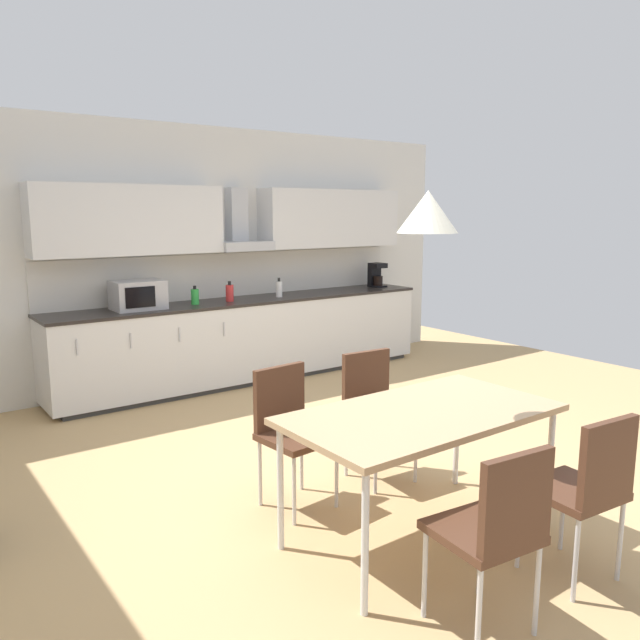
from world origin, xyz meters
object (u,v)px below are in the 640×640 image
(chair_near_left, at_px, (497,522))
(pendant_lamp, at_px, (428,212))
(dining_table, at_px, (422,419))
(chair_far_left, at_px, (289,422))
(bottle_green, at_px, (195,296))
(bottle_white, at_px, (279,289))
(microwave, at_px, (138,295))
(coffee_maker, at_px, (376,275))
(chair_far_right, at_px, (374,402))
(bottle_red, at_px, (230,293))
(chair_near_right, at_px, (587,481))

(chair_near_left, bearing_deg, pendant_lamp, 66.03)
(dining_table, relative_size, chair_far_left, 1.75)
(bottle_green, height_order, bottle_white, bottle_white)
(microwave, height_order, dining_table, microwave)
(coffee_maker, height_order, chair_far_right, coffee_maker)
(microwave, xyz_separation_m, bottle_red, (0.97, -0.04, -0.05))
(chair_far_left, xyz_separation_m, pendant_lamp, (0.35, -0.79, 1.29))
(pendant_lamp, bearing_deg, dining_table, -90.00)
(bottle_red, distance_m, chair_far_left, 2.93)
(pendant_lamp, bearing_deg, microwave, 94.61)
(bottle_red, distance_m, chair_near_right, 4.33)
(coffee_maker, relative_size, pendant_lamp, 0.94)
(chair_near_right, distance_m, chair_far_left, 1.73)
(chair_near_left, xyz_separation_m, chair_far_left, (0.00, 1.59, 0.00))
(coffee_maker, distance_m, chair_near_left, 5.40)
(microwave, distance_m, coffee_maker, 3.08)
(dining_table, distance_m, chair_near_left, 0.88)
(pendant_lamp, bearing_deg, bottle_red, 78.86)
(bottle_red, bearing_deg, chair_far_left, -111.02)
(microwave, relative_size, chair_far_right, 0.55)
(bottle_white, bearing_deg, dining_table, -110.39)
(coffee_maker, xyz_separation_m, bottle_white, (-1.50, -0.08, -0.06))
(bottle_red, bearing_deg, bottle_green, 177.96)
(bottle_green, xyz_separation_m, bottle_white, (1.00, -0.03, 0.01))
(bottle_white, distance_m, chair_far_left, 3.18)
(chair_far_right, relative_size, chair_far_left, 1.00)
(coffee_maker, bearing_deg, microwave, -179.51)
(coffee_maker, relative_size, bottle_white, 1.41)
(coffee_maker, relative_size, chair_far_left, 0.34)
(bottle_green, relative_size, chair_far_right, 0.22)
(bottle_white, xyz_separation_m, dining_table, (-1.29, -3.48, -0.28))
(pendant_lamp, bearing_deg, chair_near_right, -67.04)
(bottle_red, xyz_separation_m, chair_far_right, (-0.34, -2.70, -0.45))
(microwave, distance_m, bottle_red, 0.98)
(bottle_white, xyz_separation_m, pendant_lamp, (-1.29, -3.48, 0.84))
(dining_table, relative_size, chair_near_right, 1.75)
(bottle_green, relative_size, dining_table, 0.13)
(coffee_maker, distance_m, bottle_white, 1.50)
(dining_table, bearing_deg, microwave, 94.61)
(microwave, distance_m, pendant_lamp, 3.63)
(chair_far_right, bearing_deg, bottle_red, 82.86)
(chair_near_right, distance_m, chair_near_left, 0.69)
(dining_table, relative_size, chair_far_right, 1.75)
(coffee_maker, height_order, bottle_red, coffee_maker)
(bottle_white, xyz_separation_m, chair_near_left, (-1.65, -4.27, -0.45))
(chair_near_left, bearing_deg, chair_far_right, 66.12)
(bottle_green, bearing_deg, chair_far_right, -88.91)
(coffee_maker, xyz_separation_m, chair_far_left, (-3.15, -2.77, -0.51))
(coffee_maker, distance_m, chair_far_left, 4.22)
(chair_far_right, bearing_deg, microwave, 103.03)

